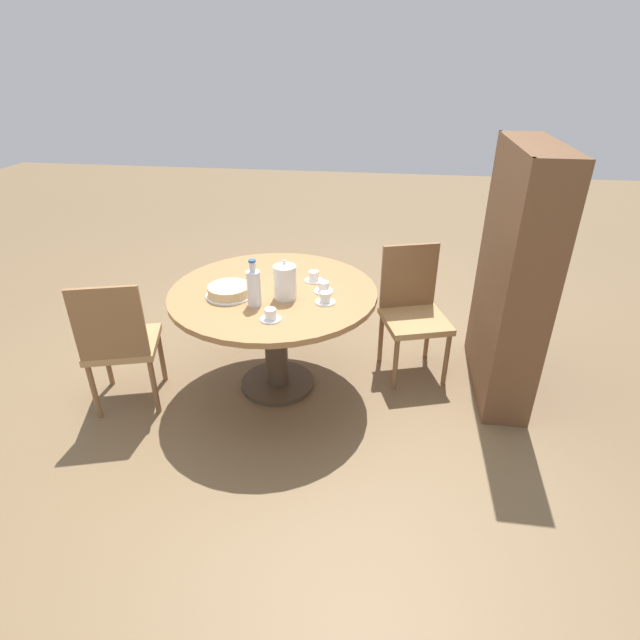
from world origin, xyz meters
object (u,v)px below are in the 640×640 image
at_px(chair_a, 413,309).
at_px(cup_a, 314,277).
at_px(coffee_pot, 285,281).
at_px(cup_b, 325,299).
at_px(cup_c, 324,288).
at_px(cake_main, 229,291).
at_px(chair_b, 120,342).
at_px(cup_d, 271,315).
at_px(bookshelf, 509,280).
at_px(water_bottle, 254,287).

distance_m(chair_a, cup_a, 0.75).
height_order(coffee_pot, cup_b, coffee_pot).
bearing_deg(cup_c, coffee_pot, -62.28).
relative_size(cake_main, cup_b, 2.40).
bearing_deg(chair_b, cup_d, 160.40).
bearing_deg(cup_b, coffee_pot, -98.08).
bearing_deg(bookshelf, water_bottle, 106.75).
height_order(coffee_pot, cup_a, coffee_pot).
bearing_deg(cup_c, chair_b, -73.61).
height_order(bookshelf, coffee_pot, bookshelf).
bearing_deg(cup_d, coffee_pot, 175.12).
xyz_separation_m(cake_main, cup_b, (0.01, 0.60, -0.01)).
distance_m(bookshelf, cup_d, 1.53).
relative_size(coffee_pot, cup_d, 2.07).
distance_m(bookshelf, cup_a, 1.24).
bearing_deg(cup_a, chair_a, 105.27).
relative_size(cup_a, cup_c, 1.00).
relative_size(bookshelf, cup_b, 13.40).
relative_size(bookshelf, cup_c, 13.40).
height_order(chair_b, cake_main, chair_b).
bearing_deg(cup_b, water_bottle, -77.73).
bearing_deg(cake_main, chair_a, 112.77).
height_order(cup_c, cup_d, same).
relative_size(chair_b, cup_b, 7.50).
xyz_separation_m(bookshelf, coffee_pot, (0.34, -1.37, 0.06)).
height_order(cup_a, cup_b, same).
bearing_deg(cake_main, cup_a, 121.97).
relative_size(chair_b, water_bottle, 3.15).
bearing_deg(water_bottle, bookshelf, 106.75).
xyz_separation_m(coffee_pot, cup_d, (0.29, -0.02, -0.08)).
bearing_deg(cup_a, cake_main, -58.03).
bearing_deg(cake_main, cup_d, 50.41).
xyz_separation_m(coffee_pot, cup_c, (-0.11, 0.22, -0.08)).
xyz_separation_m(bookshelf, cake_main, (0.36, -1.71, -0.02)).
bearing_deg(bookshelf, coffee_pot, 103.78).
bearing_deg(cup_a, cup_b, 20.85).
relative_size(bookshelf, cake_main, 5.58).
height_order(water_bottle, cup_a, water_bottle).
xyz_separation_m(water_bottle, cake_main, (-0.10, -0.19, -0.08)).
height_order(cup_a, cup_d, same).
height_order(cake_main, cup_d, same).
relative_size(chair_b, cake_main, 3.12).
xyz_separation_m(chair_b, cup_b, (-0.21, 1.25, 0.28)).
bearing_deg(coffee_pot, cup_a, 154.19).
xyz_separation_m(water_bottle, cup_c, (-0.24, 0.38, -0.09)).
bearing_deg(water_bottle, cup_c, 122.31).
distance_m(water_bottle, cup_b, 0.43).
height_order(bookshelf, cup_d, bookshelf).
relative_size(water_bottle, cup_d, 2.38).
height_order(chair_b, coffee_pot, coffee_pot).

